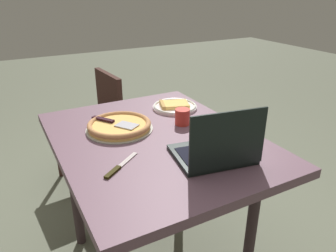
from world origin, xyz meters
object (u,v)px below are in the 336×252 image
at_px(pizza_plate, 174,106).
at_px(table_knife, 119,167).
at_px(laptop, 216,150).
at_px(drink_cup, 182,117).
at_px(dining_table, 156,153).
at_px(chair_near, 96,121).
at_px(pizza_tray, 119,126).

height_order(pizza_plate, table_knife, pizza_plate).
distance_m(laptop, drink_cup, 0.39).
distance_m(dining_table, drink_cup, 0.24).
height_order(dining_table, chair_near, chair_near).
bearing_deg(drink_cup, dining_table, -69.71).
bearing_deg(pizza_tray, laptop, 26.52).
distance_m(dining_table, pizza_tray, 0.22).
xyz_separation_m(laptop, table_knife, (-0.13, -0.36, -0.05)).
bearing_deg(dining_table, pizza_tray, -143.22).
xyz_separation_m(dining_table, pizza_plate, (-0.28, 0.26, 0.10)).
height_order(dining_table, laptop, laptop).
distance_m(laptop, pizza_plate, 0.61).
relative_size(pizza_tray, table_knife, 1.78).
relative_size(pizza_plate, drink_cup, 3.13).
xyz_separation_m(dining_table, table_knife, (0.18, -0.25, 0.09)).
height_order(laptop, drink_cup, laptop).
xyz_separation_m(laptop, drink_cup, (-0.38, 0.07, -0.01)).
xyz_separation_m(pizza_plate, pizza_tray, (0.13, -0.38, 0.01)).
bearing_deg(chair_near, dining_table, 1.10).
bearing_deg(table_knife, dining_table, 126.27).
distance_m(pizza_plate, drink_cup, 0.23).
height_order(dining_table, table_knife, table_knife).
bearing_deg(chair_near, pizza_plate, 22.15).
relative_size(pizza_tray, chair_near, 0.39).
height_order(pizza_tray, table_knife, pizza_tray).
bearing_deg(laptop, drink_cup, 169.54).
bearing_deg(drink_cup, laptop, -10.46).
distance_m(laptop, chair_near, 1.33).
xyz_separation_m(pizza_tray, table_knife, (0.34, -0.13, -0.02)).
bearing_deg(chair_near, pizza_tray, -6.91).
relative_size(pizza_plate, table_knife, 1.38).
bearing_deg(pizza_tray, chair_near, 173.09).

